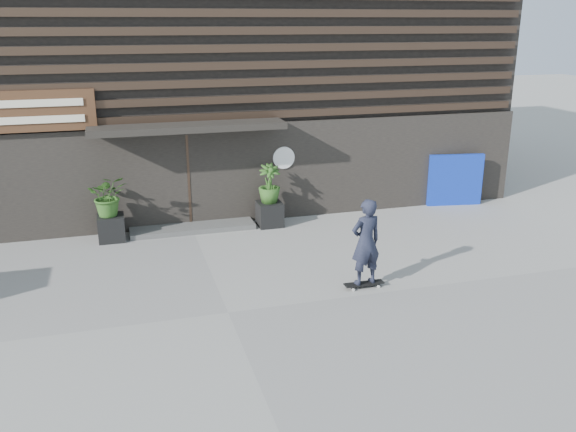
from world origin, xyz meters
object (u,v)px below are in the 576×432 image
object	(u,v)px
planter_pot_right	(270,214)
blue_tarp	(455,180)
planter_pot_left	(111,228)
skateboarder	(366,242)

from	to	relation	value
planter_pot_right	blue_tarp	size ratio (longest dim) A/B	0.39
blue_tarp	planter_pot_right	bearing A→B (deg)	-167.74
planter_pot_left	blue_tarp	size ratio (longest dim) A/B	0.39
skateboarder	planter_pot_right	bearing A→B (deg)	101.16
planter_pot_left	blue_tarp	world-z (taller)	blue_tarp
planter_pot_right	skateboarder	distance (m)	4.22
planter_pot_right	skateboarder	world-z (taller)	skateboarder
planter_pot_left	skateboarder	size ratio (longest dim) A/B	0.34
planter_pot_left	skateboarder	world-z (taller)	skateboarder
planter_pot_left	blue_tarp	xyz separation A→B (m)	(9.16, 0.30, 0.41)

